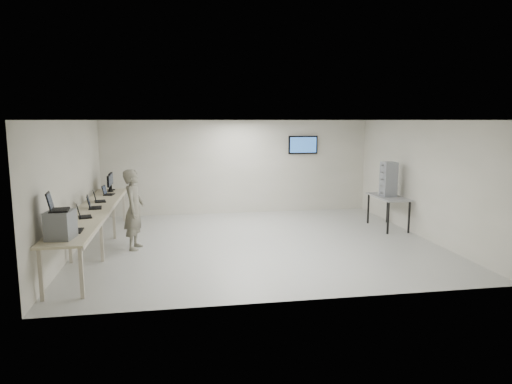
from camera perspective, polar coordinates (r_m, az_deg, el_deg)
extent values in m
cube|color=silver|center=(10.61, 0.18, -6.31)|extent=(8.00, 7.00, 0.01)
cube|color=silver|center=(10.23, 0.19, 8.99)|extent=(8.00, 7.00, 0.01)
cube|color=beige|center=(13.77, -2.28, 3.15)|extent=(8.00, 0.01, 2.80)
cube|color=beige|center=(6.95, 5.07, -2.67)|extent=(8.00, 0.01, 2.80)
cube|color=beige|center=(10.43, -22.02, 0.62)|extent=(0.01, 7.00, 2.80)
cube|color=beige|center=(11.68, 19.91, 1.57)|extent=(0.01, 7.00, 2.80)
cube|color=black|center=(14.09, 5.85, 5.89)|extent=(0.15, 0.04, 0.15)
cube|color=black|center=(14.05, 5.89, 5.88)|extent=(0.90, 0.06, 0.55)
cube|color=#2959A0|center=(14.02, 5.93, 5.88)|extent=(0.82, 0.01, 0.47)
cube|color=tan|center=(10.44, -19.71, -2.15)|extent=(0.75, 6.00, 0.04)
cube|color=#B6AC98|center=(10.38, -17.66, -2.27)|extent=(0.02, 6.00, 0.06)
cube|color=#B6AC98|center=(7.92, -25.31, -9.32)|extent=(0.06, 0.06, 0.86)
cube|color=#B6AC98|center=(7.77, -20.99, -9.38)|extent=(0.06, 0.06, 0.86)
cube|color=#B6AC98|center=(9.73, -22.23, -5.79)|extent=(0.06, 0.06, 0.86)
cube|color=#B6AC98|center=(9.62, -18.73, -5.77)|extent=(0.06, 0.06, 0.86)
cube|color=#B6AC98|center=(11.45, -20.29, -3.53)|extent=(0.06, 0.06, 0.86)
cube|color=#B6AC98|center=(11.35, -17.31, -3.48)|extent=(0.06, 0.06, 0.86)
cube|color=#B6AC98|center=(13.33, -18.77, -1.74)|extent=(0.06, 0.06, 0.86)
cube|color=#B6AC98|center=(13.24, -16.20, -1.68)|extent=(0.06, 0.06, 0.86)
cube|color=slate|center=(8.01, -23.24, -3.79)|extent=(0.45, 0.49, 0.46)
cube|color=black|center=(7.96, -23.35, -2.08)|extent=(0.32, 0.42, 0.02)
cube|color=black|center=(7.97, -24.40, -1.02)|extent=(0.12, 0.37, 0.28)
cube|color=#171F30|center=(7.96, -24.29, -1.02)|extent=(0.09, 0.33, 0.23)
cube|color=black|center=(8.48, -21.81, -4.54)|extent=(0.29, 0.39, 0.02)
cube|color=black|center=(8.48, -22.79, -3.55)|extent=(0.09, 0.37, 0.27)
cube|color=#171F30|center=(8.47, -22.69, -3.55)|extent=(0.07, 0.32, 0.23)
cube|color=black|center=(9.61, -20.59, -2.93)|extent=(0.32, 0.39, 0.02)
cube|color=black|center=(9.61, -21.35, -2.17)|extent=(0.15, 0.32, 0.24)
cube|color=#171F30|center=(9.61, -21.27, -2.17)|extent=(0.12, 0.28, 0.20)
cube|color=black|center=(10.52, -19.46, -1.87)|extent=(0.32, 0.40, 0.02)
cube|color=black|center=(10.52, -20.21, -1.12)|extent=(0.12, 0.35, 0.26)
cube|color=#171F30|center=(10.52, -20.12, -1.12)|extent=(0.09, 0.31, 0.22)
cube|color=black|center=(11.32, -18.90, -1.11)|extent=(0.31, 0.38, 0.02)
cube|color=black|center=(11.32, -19.54, -0.47)|extent=(0.13, 0.32, 0.24)
cube|color=#171F30|center=(11.32, -19.47, -0.46)|extent=(0.11, 0.28, 0.20)
cube|color=black|center=(12.29, -17.87, -0.30)|extent=(0.27, 0.34, 0.02)
cube|color=black|center=(12.29, -18.43, 0.27)|extent=(0.10, 0.31, 0.23)
cube|color=#171F30|center=(12.29, -18.37, 0.27)|extent=(0.07, 0.27, 0.19)
cylinder|color=black|center=(12.81, -17.83, 0.06)|extent=(0.20, 0.20, 0.02)
cube|color=black|center=(12.80, -17.85, 0.45)|extent=(0.04, 0.03, 0.16)
cube|color=black|center=(12.78, -17.89, 1.34)|extent=(0.05, 0.45, 0.30)
cube|color=#171F30|center=(12.77, -17.77, 1.34)|extent=(0.00, 0.41, 0.26)
cylinder|color=black|center=(13.11, -17.64, 0.26)|extent=(0.21, 0.21, 0.02)
cube|color=black|center=(13.10, -17.66, 0.67)|extent=(0.04, 0.03, 0.17)
cube|color=black|center=(13.07, -17.71, 1.59)|extent=(0.05, 0.48, 0.32)
cube|color=#171F30|center=(13.06, -17.58, 1.59)|extent=(0.00, 0.43, 0.27)
imported|color=slate|center=(10.25, -15.00, -2.13)|extent=(0.51, 0.70, 1.75)
cube|color=gray|center=(12.32, 16.23, -0.59)|extent=(0.66, 1.41, 0.04)
cube|color=black|center=(11.74, 16.19, -3.15)|extent=(0.04, 0.04, 0.81)
cube|color=black|center=(12.82, 13.86, -2.05)|extent=(0.04, 0.04, 0.81)
cube|color=black|center=(11.99, 18.59, -3.01)|extent=(0.04, 0.04, 0.81)
cube|color=black|center=(13.05, 16.11, -1.95)|extent=(0.04, 0.04, 0.81)
cube|color=gray|center=(12.29, 16.17, -0.10)|extent=(0.34, 0.38, 0.18)
cube|color=gray|center=(12.27, 16.20, 0.72)|extent=(0.34, 0.38, 0.18)
cube|color=gray|center=(12.25, 16.24, 1.55)|extent=(0.34, 0.38, 0.18)
cube|color=gray|center=(12.22, 16.28, 2.38)|extent=(0.34, 0.38, 0.18)
cube|color=gray|center=(12.21, 16.31, 3.21)|extent=(0.34, 0.38, 0.18)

